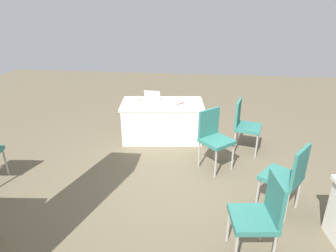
# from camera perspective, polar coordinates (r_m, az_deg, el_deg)

# --- Properties ---
(ground_plane) EXTENTS (14.40, 14.40, 0.00)m
(ground_plane) POSITION_cam_1_polar(r_m,az_deg,el_deg) (4.58, 2.38, -10.42)
(ground_plane) COLOR brown
(table_foreground) EXTENTS (1.64, 0.98, 0.75)m
(table_foreground) POSITION_cam_1_polar(r_m,az_deg,el_deg) (5.74, -1.11, 1.05)
(table_foreground) COLOR silver
(table_foreground) RESTS_ON ground
(chair_near_front) EXTENTS (0.54, 0.54, 0.95)m
(chair_near_front) POSITION_cam_1_polar(r_m,az_deg,el_deg) (5.36, 14.71, 0.55)
(chair_near_front) COLOR #9E9993
(chair_near_front) RESTS_ON ground
(chair_tucked_left) EXTENTS (0.62, 0.62, 0.96)m
(chair_tucked_left) POSITION_cam_1_polar(r_m,az_deg,el_deg) (3.96, 22.32, -8.77)
(chair_tucked_left) COLOR #9E9993
(chair_tucked_left) RESTS_ON ground
(chair_aisle) EXTENTS (0.62, 0.62, 0.98)m
(chair_aisle) POSITION_cam_1_polar(r_m,az_deg,el_deg) (4.71, 8.96, -1.85)
(chair_aisle) COLOR #9E9993
(chair_aisle) RESTS_ON ground
(chair_by_pillar) EXTENTS (0.49, 0.49, 0.96)m
(chair_by_pillar) POSITION_cam_1_polar(r_m,az_deg,el_deg) (3.23, 17.61, -15.96)
(chair_by_pillar) COLOR #9E9993
(chair_by_pillar) RESTS_ON ground
(laptop_silver) EXTENTS (0.34, 0.32, 0.21)m
(laptop_silver) POSITION_cam_1_polar(r_m,az_deg,el_deg) (5.65, -3.34, 5.10)
(laptop_silver) COLOR silver
(laptop_silver) RESTS_ON table_foreground
(yarn_ball) EXTENTS (0.10, 0.10, 0.10)m
(yarn_ball) POSITION_cam_1_polar(r_m,az_deg,el_deg) (5.72, -5.79, 5.36)
(yarn_ball) COLOR beige
(yarn_ball) RESTS_ON table_foreground
(scissors_red) EXTENTS (0.15, 0.16, 0.01)m
(scissors_red) POSITION_cam_1_polar(r_m,az_deg,el_deg) (5.56, 2.57, 4.43)
(scissors_red) COLOR red
(scissors_red) RESTS_ON table_foreground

